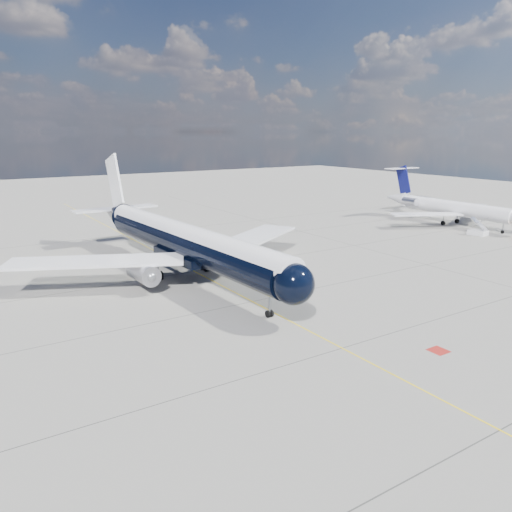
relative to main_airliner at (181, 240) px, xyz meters
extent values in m
plane|color=gray|center=(2.10, 5.67, -4.79)|extent=(320.00, 320.00, 0.00)
cube|color=yellow|center=(2.10, 0.67, -4.78)|extent=(0.16, 160.00, 0.01)
cube|color=maroon|center=(8.90, -34.33, -4.78)|extent=(1.60, 1.60, 0.01)
cylinder|color=black|center=(0.07, -1.48, -0.21)|extent=(6.20, 41.54, 4.14)
sphere|color=black|center=(1.16, -23.24, -0.21)|extent=(4.34, 4.34, 4.14)
cone|color=black|center=(-1.20, 24.08, 0.44)|extent=(4.51, 7.82, 4.14)
cylinder|color=white|center=(0.07, -1.48, 0.82)|extent=(5.40, 43.67, 3.23)
cube|color=black|center=(1.17, -23.46, 0.39)|extent=(2.68, 1.44, 0.60)
cube|color=white|center=(-11.43, -0.42, -1.19)|extent=(21.24, 13.81, 0.35)
cube|color=white|center=(11.41, 0.72, -1.19)|extent=(20.74, 15.40, 0.35)
cube|color=black|center=(0.07, -1.48, -1.74)|extent=(5.11, 11.11, 1.09)
cylinder|color=silver|center=(-6.89, -4.01, -2.45)|extent=(2.69, 5.13, 2.44)
cylinder|color=silver|center=(7.25, -3.30, -2.45)|extent=(2.69, 5.13, 2.44)
sphere|color=gray|center=(-6.77, -6.30, -2.45)|extent=(1.26, 1.26, 1.20)
sphere|color=gray|center=(7.37, -5.59, -2.45)|extent=(1.26, 1.26, 1.20)
cube|color=white|center=(-6.90, -3.79, -1.63)|extent=(0.41, 3.49, 1.20)
cube|color=white|center=(7.24, -3.09, -1.63)|extent=(0.41, 3.49, 1.20)
cube|color=white|center=(-1.18, 23.54, 6.00)|extent=(0.69, 6.92, 9.29)
cube|color=white|center=(-1.20, 24.08, 1.31)|extent=(14.32, 4.19, 0.24)
cylinder|color=gray|center=(0.97, -19.43, -3.43)|extent=(0.21, 0.21, 2.29)
cylinder|color=black|center=(0.75, -19.44, -4.41)|extent=(0.23, 0.77, 0.76)
cylinder|color=black|center=(1.19, -19.42, -4.41)|extent=(0.23, 0.77, 0.76)
cylinder|color=gray|center=(-3.49, -0.03, -3.32)|extent=(0.30, 0.30, 2.07)
cylinder|color=gray|center=(3.47, 0.32, -3.32)|extent=(0.30, 0.30, 2.07)
cylinder|color=black|center=(-3.46, -0.62, -4.19)|extent=(0.55, 1.22, 1.20)
cylinder|color=black|center=(-3.52, 0.57, -4.19)|extent=(0.55, 1.22, 1.20)
cylinder|color=black|center=(3.50, -0.28, -4.19)|extent=(0.55, 1.22, 1.20)
cylinder|color=black|center=(3.44, 0.92, -4.19)|extent=(0.55, 1.22, 1.20)
cylinder|color=white|center=(63.09, 3.52, -1.33)|extent=(3.41, 24.57, 3.01)
cone|color=white|center=(63.36, 19.68, -0.88)|extent=(3.10, 5.62, 3.01)
cube|color=white|center=(55.31, 4.76, -2.00)|extent=(13.92, 9.87, 0.25)
cube|color=white|center=(70.91, 4.50, -2.00)|extent=(14.03, 9.52, 0.25)
cylinder|color=silver|center=(60.92, 13.59, -0.88)|extent=(1.73, 3.59, 1.67)
cylinder|color=silver|center=(65.60, 13.51, -0.88)|extent=(1.73, 3.59, 1.67)
cube|color=white|center=(61.47, 13.58, -0.88)|extent=(1.14, 1.80, 0.20)
cube|color=white|center=(65.04, 13.52, -0.88)|extent=(1.14, 1.80, 0.20)
cube|color=#0A0E4C|center=(63.33, 18.01, 3.30)|extent=(0.34, 4.69, 6.83)
cube|color=white|center=(63.34, 18.68, 5.97)|extent=(8.95, 2.38, 0.18)
cylinder|color=gray|center=(62.92, -7.07, -3.73)|extent=(0.18, 0.18, 1.90)
cylinder|color=black|center=(62.92, -7.07, -4.45)|extent=(0.21, 0.67, 0.67)
cylinder|color=gray|center=(60.88, 4.67, -3.73)|extent=(0.23, 0.23, 1.90)
cylinder|color=gray|center=(65.34, 4.60, -3.73)|extent=(0.23, 0.23, 1.90)
cylinder|color=black|center=(60.88, 4.67, -4.32)|extent=(0.37, 0.94, 0.94)
cylinder|color=black|center=(65.34, 4.60, -4.32)|extent=(0.37, 0.94, 0.94)
cube|color=white|center=(57.89, -5.28, -4.32)|extent=(2.80, 3.34, 0.93)
cube|color=silver|center=(57.89, -5.28, -2.62)|extent=(1.66, 3.09, 2.14)
cylinder|color=gray|center=(57.28, -5.35, -2.42)|extent=(0.40, 2.91, 2.08)
cylinder|color=gray|center=(58.51, -5.22, -2.42)|extent=(0.40, 2.91, 2.08)
camera|label=1|loc=(-26.69, -59.80, 13.98)|focal=35.00mm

